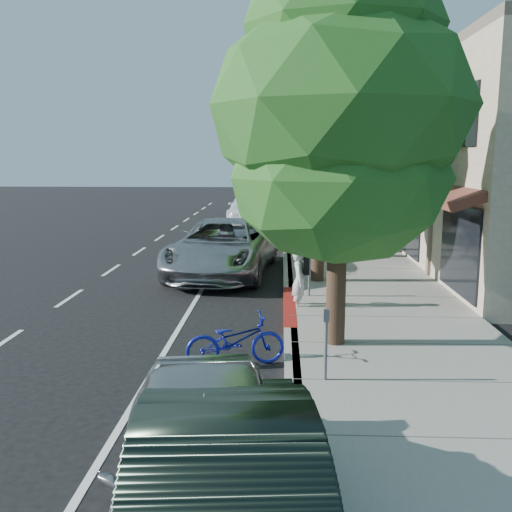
# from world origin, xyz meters

# --- Properties ---
(ground) EXTENTS (120.00, 120.00, 0.00)m
(ground) POSITION_xyz_m (0.00, 0.00, 0.00)
(ground) COLOR black
(ground) RESTS_ON ground
(sidewalk) EXTENTS (4.60, 56.00, 0.15)m
(sidewalk) POSITION_xyz_m (2.30, 8.00, 0.07)
(sidewalk) COLOR gray
(sidewalk) RESTS_ON ground
(curb) EXTENTS (0.30, 56.00, 0.15)m
(curb) POSITION_xyz_m (0.00, 8.00, 0.07)
(curb) COLOR #9E998E
(curb) RESTS_ON ground
(curb_red_segment) EXTENTS (0.32, 4.00, 0.15)m
(curb_red_segment) POSITION_xyz_m (0.00, 1.00, 0.07)
(curb_red_segment) COLOR maroon
(curb_red_segment) RESTS_ON ground
(storefront_building) EXTENTS (10.00, 36.00, 7.00)m
(storefront_building) POSITION_xyz_m (9.60, 18.00, 3.50)
(storefront_building) COLOR beige
(storefront_building) RESTS_ON ground
(street_tree_0) EXTENTS (5.15, 5.15, 7.86)m
(street_tree_0) POSITION_xyz_m (0.90, -2.00, 4.78)
(street_tree_0) COLOR black
(street_tree_0) RESTS_ON ground
(street_tree_1) EXTENTS (4.79, 4.79, 8.29)m
(street_tree_1) POSITION_xyz_m (0.90, 4.00, 5.18)
(street_tree_1) COLOR black
(street_tree_1) RESTS_ON ground
(street_tree_2) EXTENTS (4.24, 4.24, 6.82)m
(street_tree_2) POSITION_xyz_m (0.90, 10.00, 4.19)
(street_tree_2) COLOR black
(street_tree_2) RESTS_ON ground
(street_tree_3) EXTENTS (5.11, 5.11, 8.26)m
(street_tree_3) POSITION_xyz_m (0.90, 16.00, 5.09)
(street_tree_3) COLOR black
(street_tree_3) RESTS_ON ground
(street_tree_4) EXTENTS (4.56, 4.56, 7.93)m
(street_tree_4) POSITION_xyz_m (0.90, 22.00, 4.96)
(street_tree_4) COLOR black
(street_tree_4) RESTS_ON ground
(street_tree_5) EXTENTS (5.41, 5.41, 7.61)m
(street_tree_5) POSITION_xyz_m (0.90, 28.00, 4.53)
(street_tree_5) COLOR black
(street_tree_5) RESTS_ON ground
(cyclist) EXTENTS (0.41, 0.60, 1.60)m
(cyclist) POSITION_xyz_m (0.25, 1.01, 0.80)
(cyclist) COLOR silver
(cyclist) RESTS_ON ground
(bicycle) EXTENTS (2.00, 1.09, 1.00)m
(bicycle) POSITION_xyz_m (-1.09, -3.00, 0.50)
(bicycle) COLOR #161D9B
(bicycle) RESTS_ON ground
(silver_suv) EXTENTS (3.74, 6.95, 1.85)m
(silver_suv) POSITION_xyz_m (-2.20, 5.50, 0.93)
(silver_suv) COLOR #A1A1A6
(silver_suv) RESTS_ON ground
(dark_sedan) EXTENTS (2.12, 5.21, 1.68)m
(dark_sedan) POSITION_xyz_m (-1.17, 13.03, 0.84)
(dark_sedan) COLOR black
(dark_sedan) RESTS_ON ground
(white_pickup) EXTENTS (2.51, 5.93, 1.71)m
(white_pickup) POSITION_xyz_m (-2.20, 20.81, 0.85)
(white_pickup) COLOR white
(white_pickup) RESTS_ON ground
(dark_suv_far) EXTENTS (2.10, 5.14, 1.75)m
(dark_suv_far) POSITION_xyz_m (-2.08, 22.71, 0.87)
(dark_suv_far) COLOR black
(dark_suv_far) RESTS_ON ground
(near_car_a) EXTENTS (2.59, 5.06, 1.65)m
(near_car_a) POSITION_xyz_m (-1.00, -8.00, 0.82)
(near_car_a) COLOR silver
(near_car_a) RESTS_ON ground
(pedestrian) EXTENTS (0.88, 0.75, 1.58)m
(pedestrian) POSITION_xyz_m (1.96, 8.45, 0.94)
(pedestrian) COLOR black
(pedestrian) RESTS_ON sidewalk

